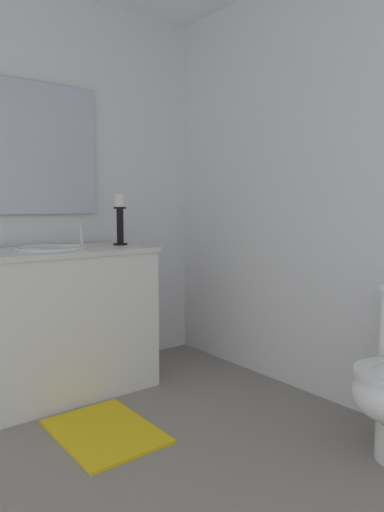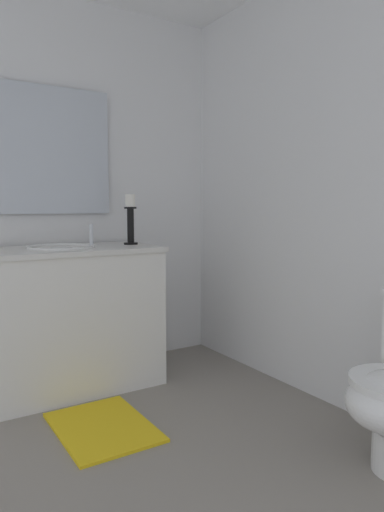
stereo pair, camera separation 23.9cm
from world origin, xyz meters
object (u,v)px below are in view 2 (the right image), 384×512
Objects in this scene: candle_holder_tall at (130,218)px; bath_mat at (103,427)px; sink_basin at (61,254)px; vanity_cabinet at (63,319)px; mirror at (45,150)px.

bath_mat is (0.64, -0.46, -1.03)m from candle_holder_tall.
candle_holder_tall is 0.54× the size of bath_mat.
sink_basin reaches higher than bath_mat.
sink_basin reaches higher than vanity_cabinet.
vanity_cabinet is 0.76m from bath_mat.
vanity_cabinet is 0.39m from sink_basin.
sink_basin is at bearing 90.00° from vanity_cabinet.
bath_mat is at bearing 0.00° from vanity_cabinet.
vanity_cabinet is 1.94× the size of bath_mat.
vanity_cabinet is 3.59× the size of candle_holder_tall.
mirror is 1.40× the size of bath_mat.
candle_holder_tall reaches higher than vanity_cabinet.
mirror is (-0.28, -0.00, 0.64)m from sink_basin.
vanity_cabinet is at bearing -180.00° from bath_mat.
vanity_cabinet is 0.76m from candle_holder_tall.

